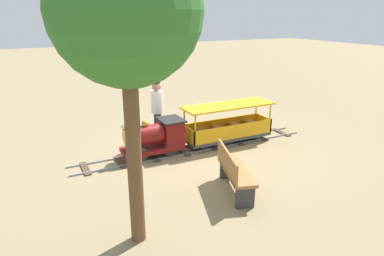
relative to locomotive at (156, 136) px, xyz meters
The scene contains 7 objects.
ground_plane 1.06m from the locomotive, 90.00° to the right, with size 60.00×60.00×0.00m, color #8C7A56.
track 1.14m from the locomotive, 90.00° to the right, with size 0.69×6.05×0.04m.
locomotive is the anchor object (origin of this frame).
passenger_car 1.94m from the locomotive, 90.00° to the right, with size 0.75×2.35×0.97m.
conductor_person 0.99m from the locomotive, 24.37° to the right, with size 0.30×0.30×1.62m.
park_bench 2.31m from the locomotive, 162.94° to the right, with size 1.36×0.78×0.82m.
oak_tree_near 4.07m from the locomotive, 154.42° to the left, with size 1.87×1.87×4.12m.
Camera 1 is at (-6.96, 3.48, 3.15)m, focal length 32.14 mm.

